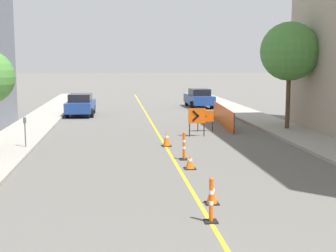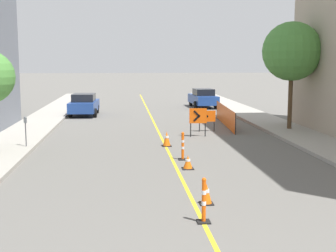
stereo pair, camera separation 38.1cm
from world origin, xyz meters
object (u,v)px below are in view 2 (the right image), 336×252
traffic_cone_second (206,194)px  delineator_post_rear (183,148)px  parked_car_curb_near (84,104)px  arrow_barricade_secondary (207,117)px  arrow_barricade_primary (198,117)px  parked_car_curb_mid (203,98)px  traffic_cone_third (188,162)px  delineator_post_front (204,203)px  traffic_cone_fourth (167,139)px  parking_meter_far_curb (25,125)px  street_tree_right_near (292,52)px

traffic_cone_second → delineator_post_rear: bearing=89.2°
parked_car_curb_near → arrow_barricade_secondary: bearing=-46.0°
traffic_cone_second → arrow_barricade_primary: bearing=82.1°
parked_car_curb_mid → traffic_cone_third: bearing=-104.4°
traffic_cone_third → delineator_post_front: bearing=-93.9°
traffic_cone_fourth → parking_meter_far_curb: parking_meter_far_curb is taller
delineator_post_front → traffic_cone_fourth: bearing=89.8°
parked_car_curb_near → street_tree_right_near: bearing=-33.7°
street_tree_right_near → traffic_cone_third: bearing=-128.8°
traffic_cone_fourth → parked_car_curb_mid: bearing=75.1°
delineator_post_rear → arrow_barricade_secondary: arrow_barricade_secondary is taller
traffic_cone_third → arrow_barricade_secondary: (2.31, 9.00, 0.56)m
traffic_cone_third → arrow_barricade_secondary: 9.31m
arrow_barricade_primary → parked_car_curb_mid: (2.87, 15.28, -0.23)m
delineator_post_front → street_tree_right_near: (7.32, 14.33, 3.95)m
parked_car_curb_mid → parking_meter_far_curb: (-11.07, -18.20, 0.30)m
traffic_cone_fourth → parking_meter_far_curb: bearing=-177.3°
delineator_post_rear → parked_car_curb_mid: size_ratio=0.26×
traffic_cone_second → arrow_barricade_primary: (1.60, 11.55, 0.74)m
parked_car_curb_near → street_tree_right_near: size_ratio=0.74×
traffic_cone_third → street_tree_right_near: bearing=51.2°
parked_car_curb_mid → delineator_post_rear: bearing=-105.1°
arrow_barricade_primary → arrow_barricade_secondary: size_ratio=1.27×
parked_car_curb_near → delineator_post_front: bearing=-75.7°
arrow_barricade_secondary → parked_car_curb_near: size_ratio=0.27×
street_tree_right_near → delineator_post_rear: bearing=-134.7°
arrow_barricade_secondary → street_tree_right_near: 5.89m
parked_car_curb_mid → delineator_post_front: bearing=-102.9°
traffic_cone_third → parking_meter_far_curb: 8.02m
delineator_post_front → arrow_barricade_secondary: arrow_barricade_secondary is taller
arrow_barricade_primary → street_tree_right_near: 6.52m
traffic_cone_fourth → delineator_post_rear: delineator_post_rear is taller
traffic_cone_second → parking_meter_far_curb: bearing=127.4°
parked_car_curb_near → delineator_post_rear: bearing=-69.3°
traffic_cone_second → delineator_post_rear: (0.08, 5.87, 0.20)m
delineator_post_rear → arrow_barricade_secondary: (2.29, 7.38, 0.33)m
delineator_post_front → parking_meter_far_curb: (-6.27, 10.09, 0.62)m
street_tree_right_near → arrow_barricade_primary: bearing=-166.3°
arrow_barricade_secondary → parking_meter_far_curb: size_ratio=0.88×
traffic_cone_fourth → arrow_barricade_secondary: (2.66, 4.33, 0.47)m
parked_car_curb_near → parking_meter_far_curb: bearing=-93.8°
arrow_barricade_secondary → parked_car_curb_near: 11.34m
traffic_cone_third → traffic_cone_fourth: bearing=94.3°
delineator_post_rear → parked_car_curb_mid: (4.39, 20.96, 0.32)m
traffic_cone_second → arrow_barricade_secondary: 13.47m
traffic_cone_third → parked_car_curb_near: bearing=106.5°
traffic_cone_third → parked_car_curb_near: parked_car_curb_near is taller
delineator_post_front → parking_meter_far_curb: size_ratio=0.85×
traffic_cone_third → arrow_barricade_primary: (1.53, 7.29, 0.78)m
delineator_post_front → traffic_cone_second: bearing=77.4°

